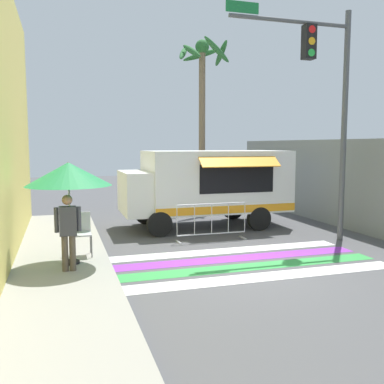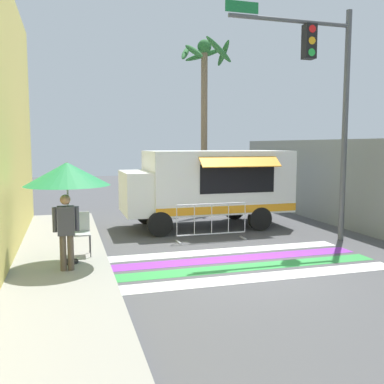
{
  "view_description": "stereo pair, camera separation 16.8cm",
  "coord_description": "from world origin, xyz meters",
  "px_view_note": "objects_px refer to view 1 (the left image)",
  "views": [
    {
      "loc": [
        -3.98,
        -8.45,
        2.73
      ],
      "look_at": [
        -0.39,
        3.13,
        1.4
      ],
      "focal_mm": 40.0,
      "sensor_mm": 36.0,
      "label": 1
    },
    {
      "loc": [
        -3.82,
        -8.5,
        2.73
      ],
      "look_at": [
        -0.39,
        3.13,
        1.4
      ],
      "focal_mm": 40.0,
      "sensor_mm": 36.0,
      "label": 2
    }
  ],
  "objects_px": {
    "barricade_front": "(212,222)",
    "traffic_signal_pole": "(325,88)",
    "folding_chair": "(81,229)",
    "patio_umbrella": "(69,174)",
    "vendor_person": "(68,228)",
    "palm_tree": "(203,86)",
    "food_truck": "(204,183)"
  },
  "relations": [
    {
      "from": "traffic_signal_pole",
      "to": "patio_umbrella",
      "type": "height_order",
      "value": "traffic_signal_pole"
    },
    {
      "from": "patio_umbrella",
      "to": "barricade_front",
      "type": "height_order",
      "value": "patio_umbrella"
    },
    {
      "from": "food_truck",
      "to": "patio_umbrella",
      "type": "relative_size",
      "value": 2.47
    },
    {
      "from": "patio_umbrella",
      "to": "vendor_person",
      "type": "xyz_separation_m",
      "value": [
        -0.05,
        -0.55,
        -1.06
      ]
    },
    {
      "from": "patio_umbrella",
      "to": "folding_chair",
      "type": "relative_size",
      "value": 2.21
    },
    {
      "from": "traffic_signal_pole",
      "to": "food_truck",
      "type": "bearing_deg",
      "value": 129.61
    },
    {
      "from": "vendor_person",
      "to": "barricade_front",
      "type": "bearing_deg",
      "value": 30.27
    },
    {
      "from": "folding_chair",
      "to": "patio_umbrella",
      "type": "bearing_deg",
      "value": -124.97
    },
    {
      "from": "vendor_person",
      "to": "barricade_front",
      "type": "height_order",
      "value": "vendor_person"
    },
    {
      "from": "barricade_front",
      "to": "traffic_signal_pole",
      "type": "bearing_deg",
      "value": -18.65
    },
    {
      "from": "folding_chair",
      "to": "palm_tree",
      "type": "bearing_deg",
      "value": 38.6
    },
    {
      "from": "vendor_person",
      "to": "palm_tree",
      "type": "bearing_deg",
      "value": 55.49
    },
    {
      "from": "patio_umbrella",
      "to": "folding_chair",
      "type": "height_order",
      "value": "patio_umbrella"
    },
    {
      "from": "traffic_signal_pole",
      "to": "patio_umbrella",
      "type": "bearing_deg",
      "value": -172.51
    },
    {
      "from": "food_truck",
      "to": "traffic_signal_pole",
      "type": "bearing_deg",
      "value": -50.39
    },
    {
      "from": "food_truck",
      "to": "patio_umbrella",
      "type": "distance_m",
      "value": 5.92
    },
    {
      "from": "food_truck",
      "to": "barricade_front",
      "type": "bearing_deg",
      "value": -102.27
    },
    {
      "from": "food_truck",
      "to": "palm_tree",
      "type": "distance_m",
      "value": 6.1
    },
    {
      "from": "vendor_person",
      "to": "traffic_signal_pole",
      "type": "bearing_deg",
      "value": 10.6
    },
    {
      "from": "traffic_signal_pole",
      "to": "vendor_person",
      "type": "bearing_deg",
      "value": -168.19
    },
    {
      "from": "patio_umbrella",
      "to": "barricade_front",
      "type": "relative_size",
      "value": 1.06
    },
    {
      "from": "patio_umbrella",
      "to": "palm_tree",
      "type": "distance_m",
      "value": 10.78
    },
    {
      "from": "traffic_signal_pole",
      "to": "barricade_front",
      "type": "relative_size",
      "value": 3.07
    },
    {
      "from": "traffic_signal_pole",
      "to": "barricade_front",
      "type": "xyz_separation_m",
      "value": [
        -2.95,
        0.99,
        -3.77
      ]
    },
    {
      "from": "barricade_front",
      "to": "palm_tree",
      "type": "xyz_separation_m",
      "value": [
        1.92,
        6.57,
        4.74
      ]
    },
    {
      "from": "folding_chair",
      "to": "traffic_signal_pole",
      "type": "bearing_deg",
      "value": -13.77
    },
    {
      "from": "folding_chair",
      "to": "vendor_person",
      "type": "bearing_deg",
      "value": -119.08
    },
    {
      "from": "patio_umbrella",
      "to": "folding_chair",
      "type": "xyz_separation_m",
      "value": [
        0.25,
        0.7,
        -1.34
      ]
    },
    {
      "from": "palm_tree",
      "to": "patio_umbrella",
      "type": "bearing_deg",
      "value": -124.71
    },
    {
      "from": "patio_umbrella",
      "to": "vendor_person",
      "type": "bearing_deg",
      "value": -95.54
    },
    {
      "from": "food_truck",
      "to": "palm_tree",
      "type": "bearing_deg",
      "value": 71.9
    },
    {
      "from": "folding_chair",
      "to": "palm_tree",
      "type": "height_order",
      "value": "palm_tree"
    }
  ]
}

